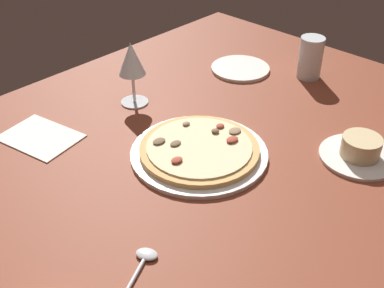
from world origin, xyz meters
The scene contains 8 objects.
dining_table centered at (0.00, 0.00, 2.00)cm, with size 150.00×110.00×4.00cm, color brown.
pizza_main centered at (-2.24, 2.32, 5.20)cm, with size 30.69×30.69×3.40cm.
ramekin_on_saucer centered at (-25.69, 28.77, 5.95)cm, with size 17.42×17.42×5.33cm.
wine_glass_near centered at (-7.86, -25.98, 15.83)cm, with size 7.17×7.17×16.78cm.
water_glass centered at (-52.05, -1.04, 9.26)cm, with size 6.75×6.75×11.91cm.
side_plate centered at (-42.13, -17.96, 4.45)cm, with size 17.20×17.20×0.90cm, color silver.
paper_menu centered at (18.35, -29.60, 4.15)cm, with size 12.85×17.73×0.30cm, color white.
spoon centered at (27.08, 16.52, 4.46)cm, with size 9.94×6.22×1.00cm.
Camera 1 is at (63.47, 62.19, 68.42)cm, focal length 45.91 mm.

